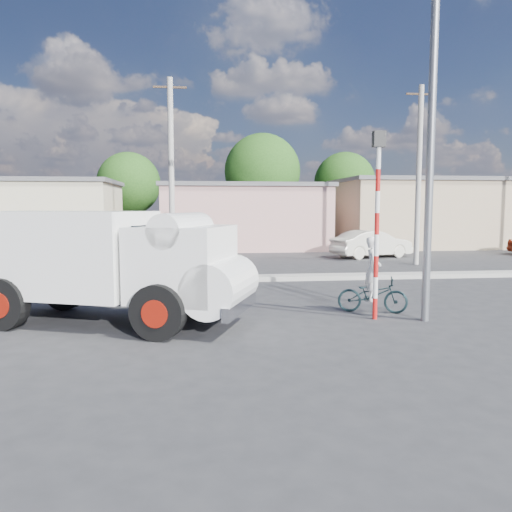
{
  "coord_description": "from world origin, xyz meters",
  "views": [
    {
      "loc": [
        -0.95,
        -9.66,
        2.66
      ],
      "look_at": [
        0.65,
        3.8,
        1.3
      ],
      "focal_mm": 35.0,
      "sensor_mm": 36.0,
      "label": 1
    }
  ],
  "objects": [
    {
      "name": "ground_plane",
      "position": [
        0.0,
        0.0,
        0.0
      ],
      "size": [
        120.0,
        120.0,
        0.0
      ],
      "primitive_type": "plane",
      "color": "#2A2A2C",
      "rests_on": "ground"
    },
    {
      "name": "median",
      "position": [
        0.0,
        8.0,
        0.08
      ],
      "size": [
        40.0,
        0.8,
        0.16
      ],
      "primitive_type": "cube",
      "color": "#99968E",
      "rests_on": "ground"
    },
    {
      "name": "truck",
      "position": [
        -2.84,
        1.77,
        1.41
      ],
      "size": [
        6.54,
        4.23,
        2.54
      ],
      "rotation": [
        0.0,
        0.0,
        -0.36
      ],
      "color": "black",
      "rests_on": "ground"
    },
    {
      "name": "bicycle",
      "position": [
        3.4,
        2.22,
        0.45
      ],
      "size": [
        1.81,
        1.1,
        0.9
      ],
      "primitive_type": "imported",
      "rotation": [
        0.0,
        0.0,
        1.25
      ],
      "color": "black",
      "rests_on": "ground"
    },
    {
      "name": "cyclist",
      "position": [
        3.4,
        2.22,
        0.81
      ],
      "size": [
        0.55,
        0.68,
        1.61
      ],
      "primitive_type": "imported",
      "rotation": [
        0.0,
        0.0,
        1.25
      ],
      "color": "white",
      "rests_on": "ground"
    },
    {
      "name": "car_cream",
      "position": [
        8.05,
        15.25,
        0.71
      ],
      "size": [
        4.53,
        2.74,
        1.41
      ],
      "primitive_type": "imported",
      "rotation": [
        0.0,
        0.0,
        1.88
      ],
      "color": "beige",
      "rests_on": "ground"
    },
    {
      "name": "traffic_pole",
      "position": [
        3.2,
        1.5,
        2.59
      ],
      "size": [
        0.28,
        0.18,
        4.36
      ],
      "color": "red",
      "rests_on": "ground"
    },
    {
      "name": "streetlight",
      "position": [
        4.14,
        1.2,
        4.96
      ],
      "size": [
        2.34,
        0.22,
        9.0
      ],
      "color": "slate",
      "rests_on": "ground"
    },
    {
      "name": "building_row",
      "position": [
        1.1,
        22.0,
        2.13
      ],
      "size": [
        37.8,
        7.3,
        4.44
      ],
      "color": "beige",
      "rests_on": "ground"
    },
    {
      "name": "tree_row",
      "position": [
        -2.27,
        28.62,
        4.83
      ],
      "size": [
        34.13,
        7.32,
        8.1
      ],
      "color": "#38281E",
      "rests_on": "ground"
    },
    {
      "name": "utility_poles",
      "position": [
        3.25,
        12.0,
        4.07
      ],
      "size": [
        35.4,
        0.24,
        8.0
      ],
      "color": "#99968E",
      "rests_on": "ground"
    }
  ]
}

